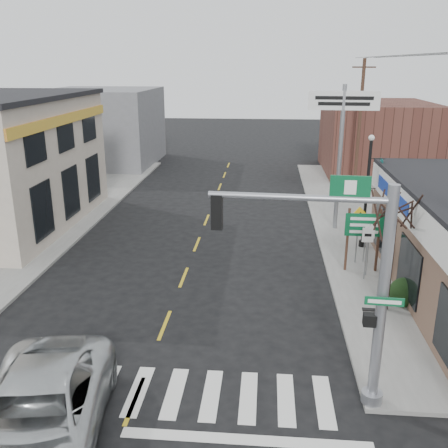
# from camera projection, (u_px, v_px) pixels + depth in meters

# --- Properties ---
(ground) EXTENTS (140.00, 140.00, 0.00)m
(ground) POSITION_uv_depth(u_px,v_px,m) (135.00, 400.00, 13.21)
(ground) COLOR black
(ground) RESTS_ON ground
(sidewalk_right) EXTENTS (6.00, 38.00, 0.13)m
(sidewalk_right) POSITION_uv_depth(u_px,v_px,m) (379.00, 241.00, 24.78)
(sidewalk_right) COLOR slate
(sidewalk_right) RESTS_ON ground
(sidewalk_left) EXTENTS (6.00, 38.00, 0.13)m
(sidewalk_left) POSITION_uv_depth(u_px,v_px,m) (30.00, 231.00, 26.25)
(sidewalk_left) COLOR slate
(sidewalk_left) RESTS_ON ground
(center_line) EXTENTS (0.12, 56.00, 0.01)m
(center_line) POSITION_uv_depth(u_px,v_px,m) (184.00, 277.00, 20.79)
(center_line) COLOR gold
(center_line) RESTS_ON ground
(crosswalk) EXTENTS (11.00, 2.20, 0.01)m
(crosswalk) POSITION_uv_depth(u_px,v_px,m) (138.00, 391.00, 13.59)
(crosswalk) COLOR silver
(crosswalk) RESTS_ON ground
(bldg_distant_right) EXTENTS (8.00, 10.00, 5.60)m
(bldg_distant_right) POSITION_uv_depth(u_px,v_px,m) (376.00, 138.00, 39.80)
(bldg_distant_right) COLOR #532E25
(bldg_distant_right) RESTS_ON ground
(bldg_distant_left) EXTENTS (9.00, 10.00, 6.40)m
(bldg_distant_left) POSITION_uv_depth(u_px,v_px,m) (103.00, 127.00, 43.45)
(bldg_distant_left) COLOR slate
(bldg_distant_left) RESTS_ON ground
(suv) EXTENTS (3.85, 6.62, 1.73)m
(suv) POSITION_uv_depth(u_px,v_px,m) (37.00, 417.00, 11.32)
(suv) COLOR #B9BDBF
(suv) RESTS_ON ground
(traffic_signal_pole) EXTENTS (4.71, 0.38, 5.96)m
(traffic_signal_pole) POSITION_uv_depth(u_px,v_px,m) (355.00, 275.00, 11.93)
(traffic_signal_pole) COLOR gray
(traffic_signal_pole) RESTS_ON sidewalk_right
(guide_sign) EXTENTS (1.55, 0.13, 2.72)m
(guide_sign) POSITION_uv_depth(u_px,v_px,m) (364.00, 231.00, 20.60)
(guide_sign) COLOR #422A1E
(guide_sign) RESTS_ON sidewalk_right
(fire_hydrant) EXTENTS (0.21, 0.21, 0.67)m
(fire_hydrant) POSITION_uv_depth(u_px,v_px,m) (405.00, 297.00, 17.92)
(fire_hydrant) COLOR gold
(fire_hydrant) RESTS_ON sidewalk_right
(ped_crossing_sign) EXTENTS (1.00, 0.07, 2.57)m
(ped_crossing_sign) POSITION_uv_depth(u_px,v_px,m) (358.00, 224.00, 21.44)
(ped_crossing_sign) COLOR gray
(ped_crossing_sign) RESTS_ON sidewalk_right
(lamp_post) EXTENTS (0.69, 0.54, 5.32)m
(lamp_post) POSITION_uv_depth(u_px,v_px,m) (369.00, 183.00, 22.98)
(lamp_post) COLOR black
(lamp_post) RESTS_ON sidewalk_right
(dance_center_sign) EXTENTS (3.49, 0.22, 7.41)m
(dance_center_sign) POSITION_uv_depth(u_px,v_px,m) (342.00, 123.00, 24.91)
(dance_center_sign) COLOR gray
(dance_center_sign) RESTS_ON sidewalk_right
(bare_tree) EXTENTS (2.52, 2.52, 5.05)m
(bare_tree) POSITION_uv_depth(u_px,v_px,m) (397.00, 202.00, 16.64)
(bare_tree) COLOR black
(bare_tree) RESTS_ON sidewalk_right
(shrub_back) EXTENTS (1.11, 1.11, 0.83)m
(shrub_back) POSITION_uv_depth(u_px,v_px,m) (404.00, 293.00, 18.16)
(shrub_back) COLOR black
(shrub_back) RESTS_ON sidewalk_right
(utility_pole_far) EXTENTS (1.51, 0.23, 8.69)m
(utility_pole_far) POSITION_uv_depth(u_px,v_px,m) (359.00, 124.00, 33.63)
(utility_pole_far) COLOR #45351C
(utility_pole_far) RESTS_ON sidewalk_right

